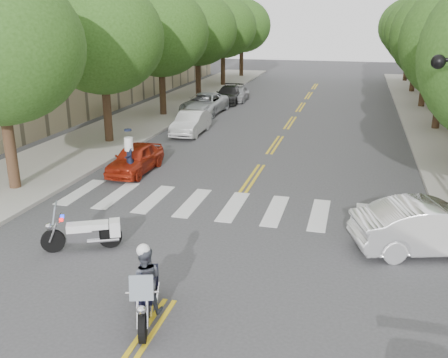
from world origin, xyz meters
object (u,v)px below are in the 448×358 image
(motorcycle_parked, at_px, (89,232))
(convertible, at_px, (434,227))
(motorcycle_police, at_px, (145,285))
(officer_standing, at_px, (130,159))

(motorcycle_parked, distance_m, convertible, 10.12)
(motorcycle_police, xyz_separation_m, motorcycle_parked, (-3.06, 2.86, -0.31))
(motorcycle_police, xyz_separation_m, officer_standing, (-4.73, 9.29, 0.04))
(motorcycle_police, distance_m, convertible, 8.58)
(convertible, bearing_deg, motorcycle_parked, 85.27)
(convertible, bearing_deg, officer_standing, 52.19)
(convertible, bearing_deg, motorcycle_police, 109.40)
(motorcycle_police, bearing_deg, motorcycle_parked, -61.33)
(motorcycle_police, relative_size, convertible, 0.48)
(motorcycle_police, height_order, motorcycle_parked, motorcycle_police)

